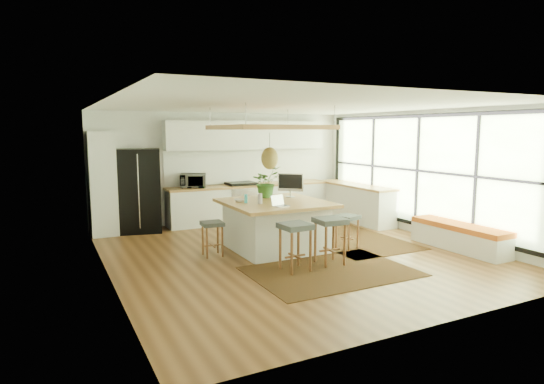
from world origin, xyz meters
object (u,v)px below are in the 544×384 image
island_plant (266,185)px  microwave (193,179)px  island (275,225)px  monitor (291,184)px  stool_right_front (347,230)px  laptop (281,200)px  stool_near_right (330,244)px  stool_right_back (316,222)px  stool_left_side (212,237)px  fridge (139,191)px  stool_near_left (295,249)px

island_plant → microwave: bearing=110.5°
island → monitor: (0.53, 0.35, 0.72)m
stool_right_front → laptop: bearing=178.8°
stool_near_right → stool_right_back: stool_near_right is taller
laptop → monitor: bearing=36.7°
island → monitor: size_ratio=3.51×
stool_right_back → microwave: bearing=128.3°
monitor → microwave: size_ratio=0.89×
stool_right_back → stool_left_side: size_ratio=1.06×
stool_near_right → stool_right_back: bearing=64.6°
island → fridge: bearing=126.0°
stool_right_front → stool_left_side: 2.58m
stool_near_left → stool_left_side: bearing=121.8°
fridge → island_plant: bearing=-33.8°
stool_right_front → stool_right_back: size_ratio=0.97×
island → stool_near_right: 1.36m
stool_near_left → microwave: size_ratio=1.32×
stool_near_left → stool_right_back: (1.50, 1.71, 0.00)m
island → microwave: (-0.74, 2.78, 0.66)m
fridge → stool_right_front: fridge is taller
stool_left_side → monitor: monitor is taller
island_plant → laptop: bearing=-102.5°
monitor → stool_near_right: bearing=-54.0°
stool_left_side → laptop: 1.43m
stool_near_left → laptop: size_ratio=2.62×
island → stool_near_right: (0.37, -1.30, -0.11)m
island → monitor: monitor is taller
stool_near_right → microwave: 4.30m
fridge → laptop: (1.83, -3.30, 0.12)m
stool_left_side → island: bearing=-4.8°
monitor → island_plant: monitor is taller
stool_right_front → stool_left_side: size_ratio=1.03×
monitor → island: bearing=-104.9°
stool_left_side → microwave: (0.48, 2.68, 0.77)m
stool_left_side → laptop: (1.06, -0.65, 0.70)m
stool_right_front → stool_right_back: (-0.10, 0.95, 0.00)m
stool_near_left → microwave: bearing=95.7°
stool_near_left → stool_left_side: 1.70m
fridge → laptop: 3.77m
stool_right_back → monitor: monitor is taller
laptop → monitor: monitor is taller
island → monitor: 0.97m
laptop → island_plant: size_ratio=0.48×
fridge → stool_right_back: 4.00m
fridge → island_plant: (2.08, -2.18, 0.25)m
stool_near_left → stool_near_right: 0.70m
fridge → stool_near_left: fridge is taller
island → stool_left_side: size_ratio=2.93×
stool_near_left → stool_near_right: bearing=3.7°
fridge → stool_left_side: fridge is taller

